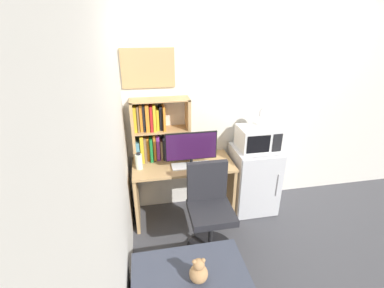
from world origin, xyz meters
name	(u,v)px	position (x,y,z in m)	size (l,w,h in m)	color
wall_back	(286,103)	(0.40, 0.02, 1.30)	(6.40, 0.04, 2.60)	silver
wall_left	(108,192)	(-1.62, -1.60, 1.30)	(0.04, 4.40, 2.60)	silver
desk	(183,180)	(-0.97, -0.28, 0.51)	(1.16, 0.56, 0.73)	tan
hutch_bookshelf	(153,130)	(-1.28, -0.11, 1.10)	(0.65, 0.24, 0.73)	tan
monitor	(191,148)	(-0.89, -0.36, 0.96)	(0.58, 0.17, 0.41)	black
keyboard	(191,166)	(-0.89, -0.36, 0.74)	(0.44, 0.15, 0.02)	silver
computer_mouse	(216,163)	(-0.60, -0.38, 0.75)	(0.06, 0.09, 0.04)	silver
water_bottle	(139,161)	(-1.47, -0.31, 0.82)	(0.08, 0.08, 0.20)	silver
mini_fridge	(253,179)	(-0.08, -0.27, 0.42)	(0.55, 0.52, 0.85)	silver
microwave	(257,138)	(-0.08, -0.27, 0.98)	(0.45, 0.36, 0.27)	silver
desk_fan	(266,115)	(0.00, -0.28, 1.26)	(0.17, 0.11, 0.26)	silver
desk_chair	(209,214)	(-0.79, -0.86, 0.43)	(0.50, 0.50, 0.96)	black
teddy_bear	(199,272)	(-1.07, -1.61, 0.54)	(0.14, 0.14, 0.21)	#AD7F51
wall_corkboard	(148,68)	(-1.29, -0.01, 1.78)	(0.57, 0.02, 0.42)	tan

